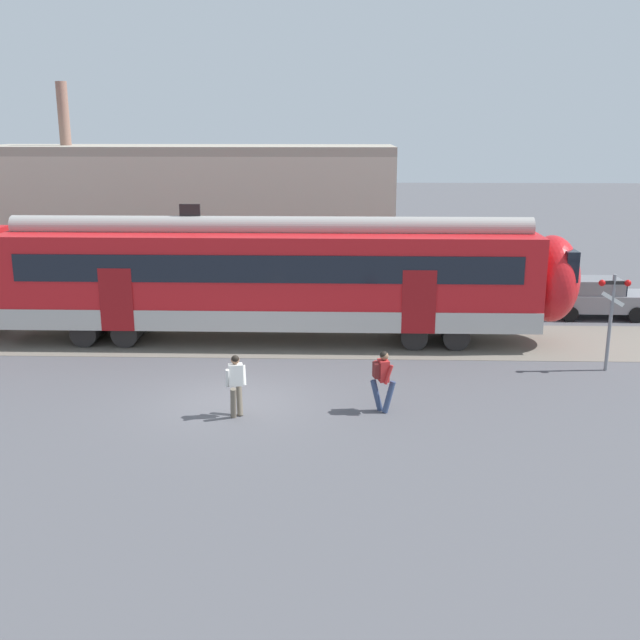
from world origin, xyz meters
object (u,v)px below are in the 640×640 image
Objects in this scene: pedestrian_red at (382,376)px; parked_car_grey at (597,298)px; commuter_train at (26,275)px; pedestrian_white at (236,381)px; crossing_signal at (612,307)px.

parked_car_grey is at bearing 49.28° from pedestrian_red.
pedestrian_white is at bearing -40.80° from commuter_train.
crossing_signal is at bearing -105.31° from parked_car_grey.
commuter_train is at bearing 139.20° from pedestrian_white.
pedestrian_white and pedestrian_red have the same top height.
parked_car_grey is 7.01m from crossing_signal.
crossing_signal reaches higher than parked_car_grey.
parked_car_grey is at bearing 74.69° from crossing_signal.
pedestrian_white is (8.29, -7.15, -1.29)m from commuter_train.
pedestrian_red is 13.60m from parked_car_grey.
parked_car_grey is at bearing 9.80° from commuter_train.
commuter_train reaches higher than crossing_signal.
pedestrian_white is 16.60m from parked_car_grey.
pedestrian_white is 1.00× the size of pedestrian_red.
commuter_train is 22.83× the size of pedestrian_red.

